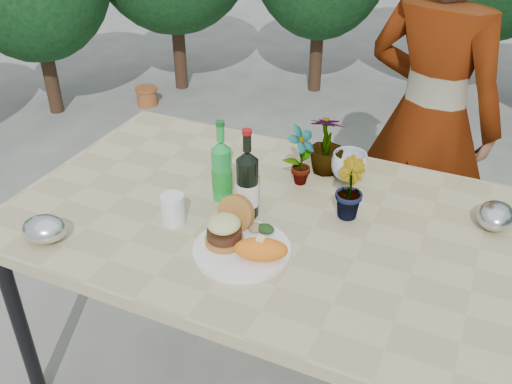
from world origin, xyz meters
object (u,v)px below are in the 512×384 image
at_px(dinner_plate, 242,250).
at_px(wine_bottle, 247,185).
at_px(patio_table, 266,230).
at_px(person, 429,120).

xyz_separation_m(dinner_plate, wine_bottle, (-0.07, 0.18, 0.10)).
relative_size(patio_table, wine_bottle, 5.49).
bearing_deg(wine_bottle, dinner_plate, -76.00).
bearing_deg(wine_bottle, patio_table, 13.40).
height_order(wine_bottle, person, person).
relative_size(wine_bottle, person, 0.19).
height_order(patio_table, person, person).
bearing_deg(person, dinner_plate, 87.85).
relative_size(dinner_plate, wine_bottle, 0.96).
bearing_deg(dinner_plate, person, 72.07).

